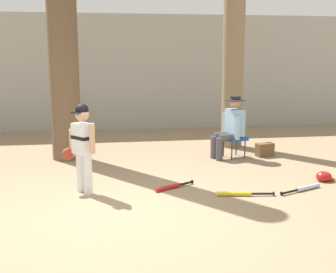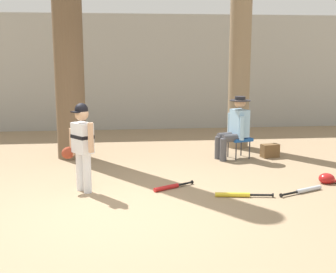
# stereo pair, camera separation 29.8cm
# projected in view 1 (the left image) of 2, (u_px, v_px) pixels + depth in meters

# --- Properties ---
(ground_plane) EXTENTS (60.00, 60.00, 0.00)m
(ground_plane) POSITION_uv_depth(u_px,v_px,m) (117.00, 214.00, 5.53)
(ground_plane) COLOR #937A5B
(concrete_back_wall) EXTENTS (18.00, 0.36, 3.03)m
(concrete_back_wall) POSITION_uv_depth(u_px,v_px,m) (106.00, 73.00, 11.60)
(concrete_back_wall) COLOR #9E9E99
(concrete_back_wall) RESTS_ON ground
(tree_near_player) EXTENTS (0.90, 0.90, 6.26)m
(tree_near_player) POSITION_uv_depth(u_px,v_px,m) (62.00, 17.00, 8.01)
(tree_near_player) COLOR brown
(tree_near_player) RESTS_ON ground
(tree_behind_spectator) EXTENTS (0.68, 0.68, 5.03)m
(tree_behind_spectator) POSITION_uv_depth(u_px,v_px,m) (234.00, 45.00, 9.22)
(tree_behind_spectator) COLOR #7F6B51
(tree_behind_spectator) RESTS_ON ground
(young_ballplayer) EXTENTS (0.53, 0.49, 1.31)m
(young_ballplayer) POSITION_uv_depth(u_px,v_px,m) (82.00, 142.00, 6.26)
(young_ballplayer) COLOR white
(young_ballplayer) RESTS_ON ground
(folding_stool) EXTENTS (0.50, 0.50, 0.41)m
(folding_stool) POSITION_uv_depth(u_px,v_px,m) (234.00, 139.00, 8.52)
(folding_stool) COLOR #194C9E
(folding_stool) RESTS_ON ground
(seated_spectator) EXTENTS (0.68, 0.53, 1.20)m
(seated_spectator) POSITION_uv_depth(u_px,v_px,m) (230.00, 125.00, 8.43)
(seated_spectator) COLOR #47474C
(seated_spectator) RESTS_ON ground
(handbag_beside_stool) EXTENTS (0.37, 0.25, 0.26)m
(handbag_beside_stool) POSITION_uv_depth(u_px,v_px,m) (265.00, 150.00, 8.66)
(handbag_beside_stool) COLOR brown
(handbag_beside_stool) RESTS_ON ground
(bat_yellow_trainer) EXTENTS (0.82, 0.17, 0.07)m
(bat_yellow_trainer) POSITION_uv_depth(u_px,v_px,m) (239.00, 194.00, 6.22)
(bat_yellow_trainer) COLOR yellow
(bat_yellow_trainer) RESTS_ON ground
(bat_aluminum_silver) EXTENTS (0.75, 0.38, 0.07)m
(bat_aluminum_silver) POSITION_uv_depth(u_px,v_px,m) (305.00, 188.00, 6.48)
(bat_aluminum_silver) COLOR #B7BCC6
(bat_aluminum_silver) RESTS_ON ground
(bat_red_barrel) EXTENTS (0.65, 0.41, 0.07)m
(bat_red_barrel) POSITION_uv_depth(u_px,v_px,m) (170.00, 187.00, 6.54)
(bat_red_barrel) COLOR red
(bat_red_barrel) RESTS_ON ground
(batting_helmet_red) EXTENTS (0.29, 0.23, 0.17)m
(batting_helmet_red) POSITION_uv_depth(u_px,v_px,m) (324.00, 177.00, 6.95)
(batting_helmet_red) COLOR #A81919
(batting_helmet_red) RESTS_ON ground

